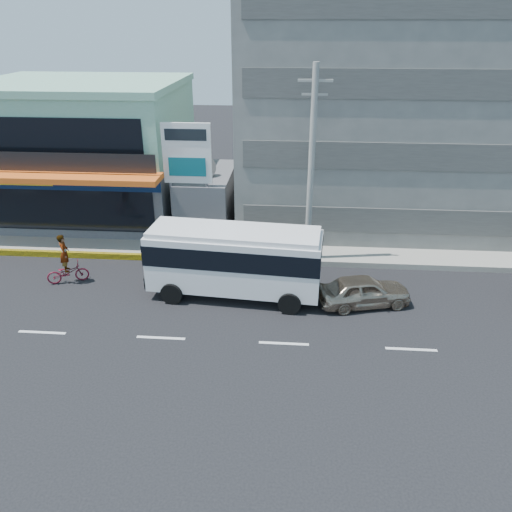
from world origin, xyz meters
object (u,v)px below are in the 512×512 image
at_px(satellite_dish, 204,176).
at_px(utility_pole_near, 311,168).
at_px(sedan, 364,291).
at_px(motorcycle_rider, 67,267).
at_px(shop_building, 87,153).
at_px(concrete_building, 376,105).
at_px(billboard, 187,160).
at_px(minibus, 235,257).

height_order(satellite_dish, utility_pole_near, utility_pole_near).
height_order(satellite_dish, sedan, satellite_dish).
xyz_separation_m(utility_pole_near, motorcycle_rider, (-11.69, -3.05, -4.32)).
height_order(utility_pole_near, sedan, utility_pole_near).
height_order(shop_building, concrete_building, concrete_building).
height_order(billboard, minibus, billboard).
relative_size(sedan, motorcycle_rider, 1.64).
relative_size(satellite_dish, billboard, 0.22).
xyz_separation_m(utility_pole_near, minibus, (-3.39, -3.65, -3.19)).
relative_size(shop_building, concrete_building, 0.77).
bearing_deg(utility_pole_near, satellite_dish, 149.04).
distance_m(shop_building, satellite_dish, 8.54).
relative_size(concrete_building, satellite_dish, 10.67).
distance_m(minibus, motorcycle_rider, 8.40).
relative_size(satellite_dish, motorcycle_rider, 0.60).
relative_size(concrete_building, sedan, 3.87).
bearing_deg(sedan, satellite_dish, 34.39).
bearing_deg(utility_pole_near, minibus, -132.86).
xyz_separation_m(minibus, motorcycle_rider, (-8.30, 0.60, -1.13)).
height_order(concrete_building, minibus, concrete_building).
bearing_deg(sedan, motorcycle_rider, 72.40).
relative_size(shop_building, utility_pole_near, 1.24).
bearing_deg(satellite_dish, sedan, -42.22).
relative_size(utility_pole_near, minibus, 1.24).
bearing_deg(shop_building, utility_pole_near, -25.06).
relative_size(shop_building, minibus, 1.54).
relative_size(billboard, motorcycle_rider, 2.74).
relative_size(minibus, sedan, 1.95).
distance_m(shop_building, sedan, 19.89).
xyz_separation_m(concrete_building, utility_pole_near, (-4.00, -7.60, -1.85)).
xyz_separation_m(billboard, minibus, (3.11, -5.45, -2.97)).
bearing_deg(motorcycle_rider, utility_pole_near, 14.63).
height_order(shop_building, billboard, shop_building).
bearing_deg(billboard, satellite_dish, 74.48).
relative_size(satellite_dish, sedan, 0.36).
bearing_deg(utility_pole_near, concrete_building, 62.24).
xyz_separation_m(satellite_dish, billboard, (-0.50, -1.80, 1.35)).
xyz_separation_m(billboard, utility_pole_near, (6.50, -1.80, 0.22)).
height_order(shop_building, satellite_dish, shop_building).
bearing_deg(concrete_building, motorcycle_rider, -145.83).
height_order(shop_building, sedan, shop_building).
xyz_separation_m(satellite_dish, motorcycle_rider, (-5.69, -6.65, -2.74)).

